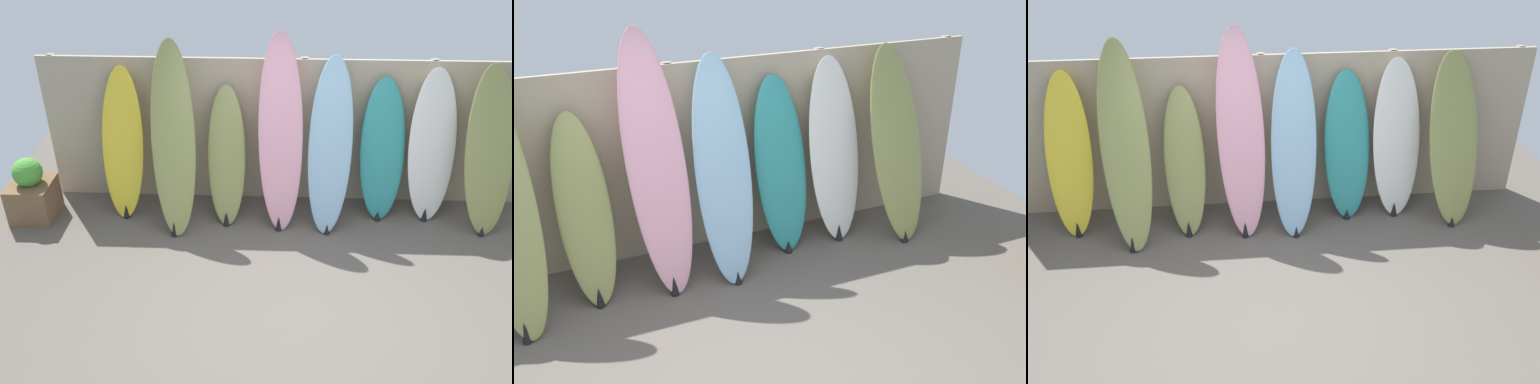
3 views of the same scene
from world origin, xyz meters
The scene contains 10 objects.
ground centered at (0.00, 0.00, 0.00)m, with size 7.68×7.68×0.00m, color #5B544C.
fence_back centered at (0.00, 2.01, 0.90)m, with size 6.08×0.11×1.80m.
surfboard_yellow_0 centered at (-2.07, 1.65, 0.85)m, with size 0.53×0.55×1.74m.
surfboard_olive_1 centered at (-1.44, 1.47, 1.03)m, with size 0.59×0.95×2.08m.
surfboard_olive_2 centered at (-0.86, 1.59, 0.76)m, with size 0.45×0.65×1.55m.
surfboard_pink_3 centered at (-0.25, 1.55, 1.07)m, with size 0.56×0.75×2.17m.
surfboard_skyblue_4 centered at (0.30, 1.51, 0.95)m, with size 0.54×0.77×1.92m.
surfboard_teal_5 centered at (0.92, 1.70, 0.82)m, with size 0.56×0.52×1.66m.
surfboard_white_6 centered at (1.48, 1.70, 0.87)m, with size 0.60×0.50×1.77m.
surfboard_olive_7 centered at (2.07, 1.54, 0.92)m, with size 0.62×0.76×1.85m.
Camera 3 is at (-0.33, -3.91, 3.58)m, focal length 40.00 mm.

